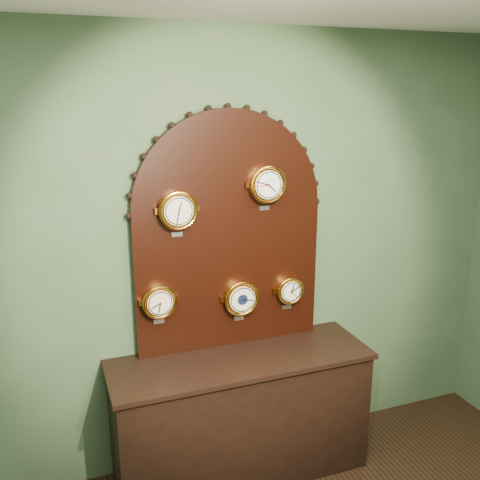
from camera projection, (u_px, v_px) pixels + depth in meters
name	position (u px, v px, depth m)	size (l,w,h in m)	color
wall_back	(226.00, 257.00, 3.41)	(4.00, 4.00, 0.00)	#3E583C
shop_counter	(241.00, 418.00, 3.44)	(1.60, 0.50, 0.80)	black
display_board	(229.00, 225.00, 3.31)	(1.26, 0.06, 1.53)	black
roman_clock	(178.00, 210.00, 3.10)	(0.23, 0.08, 0.28)	gold
arabic_clock	(267.00, 184.00, 3.26)	(0.24, 0.08, 0.29)	gold
hygrometer	(159.00, 301.00, 3.20)	(0.21, 0.08, 0.26)	gold
barometer	(241.00, 298.00, 3.39)	(0.23, 0.08, 0.28)	gold
tide_clock	(289.00, 290.00, 3.51)	(0.18, 0.08, 0.24)	gold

